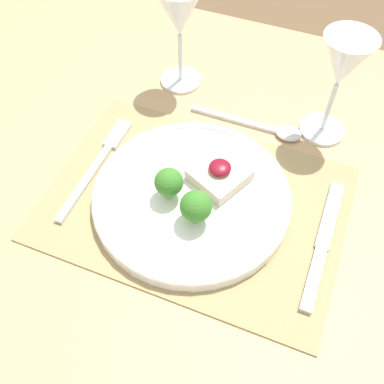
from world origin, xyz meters
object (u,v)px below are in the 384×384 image
Objects in this scene: knife at (321,251)px; wine_glass_far at (179,18)px; wine_glass_near at (342,67)px; dinner_plate at (193,194)px; fork at (100,160)px; spoon at (268,128)px.

knife is 0.43m from wine_glass_far.
wine_glass_near is 0.27m from wine_glass_far.
fork is at bearing 174.76° from dinner_plate.
knife reaches higher than fork.
dinner_plate is 0.17m from fork.
dinner_plate reaches higher than knife.
wine_glass_far reaches higher than spoon.
spoon is (0.06, 0.18, -0.01)m from dinner_plate.
wine_glass_far is (-0.19, 0.06, 0.13)m from spoon.
fork is 0.27m from wine_glass_far.
wine_glass_far reaches higher than fork.
spoon is (0.23, 0.17, -0.00)m from fork.
wine_glass_far is at bearing 164.23° from spoon.
dinner_plate is at bearing -6.28° from fork.
wine_glass_near is at bearing 31.67° from fork.
knife is at bearing -39.59° from wine_glass_far.
wine_glass_far is at bearing 173.83° from wine_glass_near.
wine_glass_near is (0.31, 0.20, 0.13)m from fork.
fork is at bearing -147.29° from wine_glass_near.
wine_glass_near is 1.01× the size of wine_glass_far.
wine_glass_near is at bearing 55.52° from dinner_plate.
fork is 1.19× the size of wine_glass_near.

